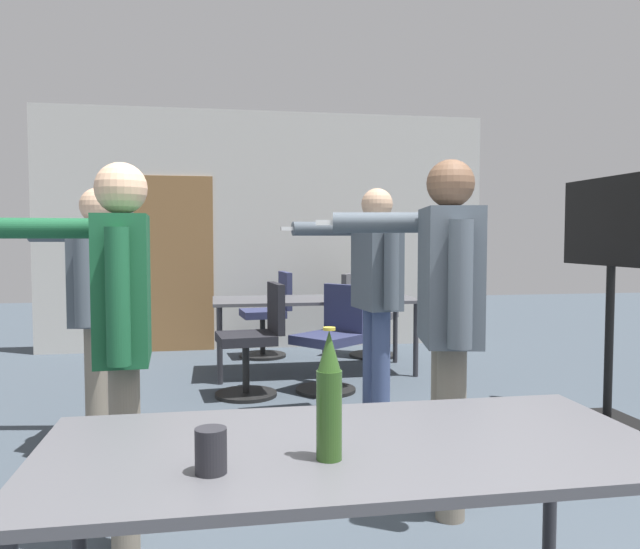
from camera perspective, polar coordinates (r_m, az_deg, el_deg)
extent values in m
cube|color=beige|center=(7.55, -4.80, 4.03)|extent=(5.36, 0.10, 2.84)
cube|color=olive|center=(7.48, -13.17, 0.94)|extent=(0.90, 0.02, 2.05)
cube|color=#4C4C51|center=(1.89, 2.98, -15.52)|extent=(1.79, 0.83, 0.03)
cylinder|color=#2D2D33|center=(2.35, -21.17, -21.46)|extent=(0.05, 0.05, 0.71)
cylinder|color=#2D2D33|center=(2.62, 20.29, -18.79)|extent=(0.05, 0.05, 0.71)
cube|color=#4C4C51|center=(6.13, -0.50, -2.32)|extent=(1.98, 0.80, 0.03)
cylinder|color=#2D2D33|center=(5.76, -9.14, -6.44)|extent=(0.05, 0.05, 0.71)
cylinder|color=#2D2D33|center=(6.07, 8.76, -5.94)|extent=(0.05, 0.05, 0.71)
cylinder|color=#2D2D33|center=(6.43, -9.21, -5.41)|extent=(0.05, 0.05, 0.71)
cylinder|color=#2D2D33|center=(6.71, 6.90, -5.02)|extent=(0.05, 0.05, 0.71)
cube|color=black|center=(5.05, 24.75, -12.07)|extent=(0.44, 0.56, 0.03)
cylinder|color=black|center=(4.93, 24.91, -5.71)|extent=(0.06, 0.06, 1.10)
cube|color=black|center=(4.87, 25.17, 4.43)|extent=(0.04, 1.15, 0.63)
cube|color=black|center=(4.88, 25.39, 4.43)|extent=(0.01, 1.05, 0.56)
cylinder|color=#3D4C75|center=(4.53, 5.59, -8.42)|extent=(0.13, 0.13, 0.82)
cylinder|color=#3D4C75|center=(4.69, 4.74, -7.99)|extent=(0.13, 0.13, 0.82)
cube|color=#4C5660|center=(4.52, 5.21, 0.92)|extent=(0.29, 0.46, 0.64)
sphere|color=#DBAD89|center=(4.52, 5.24, 6.43)|extent=(0.23, 0.23, 0.23)
cylinder|color=#4C5660|center=(4.27, 6.55, 0.52)|extent=(0.10, 0.10, 0.56)
cylinder|color=#4C5660|center=(4.67, 0.81, 4.20)|extent=(0.57, 0.17, 0.10)
cube|color=white|center=(4.59, -2.87, 4.21)|extent=(0.12, 0.05, 0.03)
cylinder|color=slate|center=(3.09, 11.89, -14.01)|extent=(0.14, 0.14, 0.83)
cylinder|color=slate|center=(3.27, 11.31, -13.04)|extent=(0.14, 0.14, 0.83)
cube|color=#4C5660|center=(3.05, 11.75, -0.11)|extent=(0.34, 0.49, 0.65)
sphere|color=brown|center=(3.05, 11.85, 8.15)|extent=(0.23, 0.23, 0.23)
cylinder|color=#4C5660|center=(2.78, 12.71, -0.88)|extent=(0.11, 0.11, 0.56)
cylinder|color=#4C5660|center=(3.28, 6.13, 4.74)|extent=(0.57, 0.22, 0.11)
cube|color=white|center=(3.28, 0.67, 4.76)|extent=(0.12, 0.06, 0.03)
cylinder|color=slate|center=(4.13, -19.75, -9.92)|extent=(0.14, 0.14, 0.80)
cylinder|color=slate|center=(4.30, -18.96, -9.37)|extent=(0.14, 0.14, 0.80)
cube|color=#4C5660|center=(4.11, -19.54, 0.06)|extent=(0.31, 0.47, 0.63)
sphere|color=#DBAD89|center=(4.11, -19.66, 5.95)|extent=(0.22, 0.22, 0.22)
cylinder|color=#4C5660|center=(3.86, -20.81, -0.49)|extent=(0.11, 0.11, 0.54)
cylinder|color=#4C5660|center=(4.46, -21.81, 3.46)|extent=(0.55, 0.18, 0.11)
cube|color=white|center=(4.57, -25.35, 3.37)|extent=(0.12, 0.05, 0.03)
cylinder|color=slate|center=(2.87, -17.45, -15.75)|extent=(0.12, 0.12, 0.80)
cylinder|color=slate|center=(3.02, -17.21, -14.74)|extent=(0.12, 0.12, 0.80)
cube|color=#195633|center=(2.80, -17.58, -1.21)|extent=(0.24, 0.40, 0.63)
sphere|color=#DBAD89|center=(2.80, -17.74, 7.51)|extent=(0.22, 0.22, 0.22)
cylinder|color=#195633|center=(2.56, -18.00, -1.93)|extent=(0.09, 0.09, 0.55)
cylinder|color=#195633|center=(3.07, -22.42, 3.92)|extent=(0.55, 0.12, 0.09)
cylinder|color=black|center=(5.50, 0.52, -10.48)|extent=(0.52, 0.52, 0.03)
cylinder|color=black|center=(5.45, 0.52, -8.36)|extent=(0.06, 0.06, 0.39)
cube|color=navy|center=(5.41, 0.52, -5.95)|extent=(0.65, 0.65, 0.08)
cube|color=navy|center=(5.57, 2.26, -3.08)|extent=(0.32, 0.38, 0.42)
cylinder|color=black|center=(7.07, -5.26, -7.37)|extent=(0.52, 0.52, 0.03)
cylinder|color=black|center=(7.03, -5.27, -5.58)|extent=(0.06, 0.06, 0.42)
cube|color=navy|center=(6.99, -5.28, -3.56)|extent=(0.51, 0.51, 0.08)
cube|color=navy|center=(7.02, -3.21, -1.47)|extent=(0.11, 0.44, 0.42)
cylinder|color=black|center=(7.08, 4.82, -7.35)|extent=(0.52, 0.52, 0.03)
cylinder|color=black|center=(7.04, 4.83, -5.63)|extent=(0.06, 0.06, 0.40)
cube|color=#4C4C51|center=(7.01, 4.84, -3.70)|extent=(0.64, 0.64, 0.08)
cube|color=#4C4C51|center=(7.08, 2.87, -1.59)|extent=(0.30, 0.39, 0.42)
cylinder|color=black|center=(5.38, -6.77, -10.81)|extent=(0.52, 0.52, 0.03)
cylinder|color=black|center=(5.33, -6.79, -8.47)|extent=(0.06, 0.06, 0.42)
cube|color=black|center=(5.29, -6.81, -5.83)|extent=(0.51, 0.51, 0.08)
cube|color=black|center=(5.30, -4.05, -3.06)|extent=(0.11, 0.44, 0.42)
cylinder|color=#2D511E|center=(1.71, 0.84, -12.73)|extent=(0.07, 0.07, 0.24)
cone|color=#2D511E|center=(1.67, 0.84, -6.96)|extent=(0.06, 0.06, 0.11)
cylinder|color=gold|center=(1.66, 0.85, -4.98)|extent=(0.03, 0.03, 0.01)
cylinder|color=#232328|center=(1.66, -9.95, -15.59)|extent=(0.08, 0.08, 0.12)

